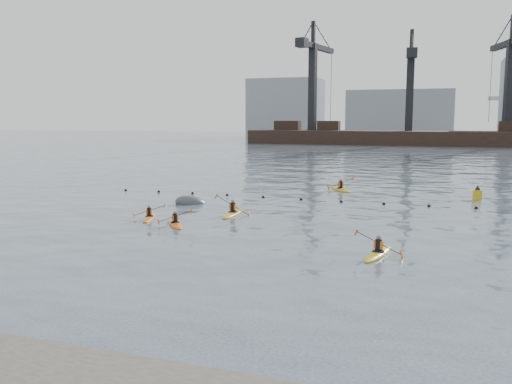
{
  "coord_description": "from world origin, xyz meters",
  "views": [
    {
      "loc": [
        7.82,
        -15.92,
        6.0
      ],
      "look_at": [
        0.16,
        6.08,
        2.8
      ],
      "focal_mm": 38.0,
      "sensor_mm": 36.0,
      "label": 1
    }
  ],
  "objects_px": {
    "kayaker_3": "(233,213)",
    "kayaker_5": "(341,189)",
    "kayaker_1": "(378,253)",
    "kayaker_2": "(149,217)",
    "nav_buoy": "(477,195)",
    "mooring_buoy": "(191,204)",
    "kayaker_0": "(175,224)"
  },
  "relations": [
    {
      "from": "kayaker_3",
      "to": "kayaker_5",
      "type": "distance_m",
      "value": 14.29
    },
    {
      "from": "kayaker_1",
      "to": "kayaker_3",
      "type": "relative_size",
      "value": 0.95
    },
    {
      "from": "kayaker_2",
      "to": "nav_buoy",
      "type": "height_order",
      "value": "nav_buoy"
    },
    {
      "from": "kayaker_5",
      "to": "mooring_buoy",
      "type": "xyz_separation_m",
      "value": [
        -8.68,
        -10.51,
        -0.11
      ]
    },
    {
      "from": "kayaker_5",
      "to": "kayaker_2",
      "type": "bearing_deg",
      "value": -153.24
    },
    {
      "from": "kayaker_1",
      "to": "kayaker_5",
      "type": "xyz_separation_m",
      "value": [
        -5.49,
        20.87,
        0.01
      ]
    },
    {
      "from": "kayaker_2",
      "to": "kayaker_3",
      "type": "distance_m",
      "value": 5.13
    },
    {
      "from": "kayaker_0",
      "to": "kayaker_5",
      "type": "xyz_separation_m",
      "value": [
        6.11,
        17.78,
        0.02
      ]
    },
    {
      "from": "kayaker_1",
      "to": "mooring_buoy",
      "type": "height_order",
      "value": "kayaker_1"
    },
    {
      "from": "kayaker_0",
      "to": "kayaker_3",
      "type": "relative_size",
      "value": 0.77
    },
    {
      "from": "kayaker_5",
      "to": "nav_buoy",
      "type": "distance_m",
      "value": 10.65
    },
    {
      "from": "kayaker_1",
      "to": "nav_buoy",
      "type": "distance_m",
      "value": 19.74
    },
    {
      "from": "kayaker_2",
      "to": "mooring_buoy",
      "type": "height_order",
      "value": "kayaker_2"
    },
    {
      "from": "kayaker_3",
      "to": "nav_buoy",
      "type": "height_order",
      "value": "kayaker_3"
    },
    {
      "from": "nav_buoy",
      "to": "mooring_buoy",
      "type": "bearing_deg",
      "value": -155.52
    },
    {
      "from": "kayaker_0",
      "to": "kayaker_5",
      "type": "distance_m",
      "value": 18.8
    },
    {
      "from": "mooring_buoy",
      "to": "kayaker_3",
      "type": "bearing_deg",
      "value": -35.32
    },
    {
      "from": "kayaker_3",
      "to": "mooring_buoy",
      "type": "xyz_separation_m",
      "value": [
        -4.43,
        3.14,
        -0.1
      ]
    },
    {
      "from": "kayaker_1",
      "to": "mooring_buoy",
      "type": "bearing_deg",
      "value": 154.93
    },
    {
      "from": "kayaker_2",
      "to": "mooring_buoy",
      "type": "relative_size",
      "value": 1.3
    },
    {
      "from": "kayaker_1",
      "to": "nav_buoy",
      "type": "xyz_separation_m",
      "value": [
        5.0,
        19.09,
        0.27
      ]
    },
    {
      "from": "kayaker_3",
      "to": "kayaker_5",
      "type": "xyz_separation_m",
      "value": [
        4.25,
        13.64,
        0.0
      ]
    },
    {
      "from": "kayaker_0",
      "to": "kayaker_1",
      "type": "bearing_deg",
      "value": -53.57
    },
    {
      "from": "kayaker_0",
      "to": "kayaker_1",
      "type": "relative_size",
      "value": 0.81
    },
    {
      "from": "kayaker_0",
      "to": "mooring_buoy",
      "type": "xyz_separation_m",
      "value": [
        -2.57,
        7.27,
        -0.09
      ]
    },
    {
      "from": "kayaker_0",
      "to": "kayaker_1",
      "type": "distance_m",
      "value": 12.01
    },
    {
      "from": "kayaker_5",
      "to": "kayaker_3",
      "type": "bearing_deg",
      "value": -143.41
    },
    {
      "from": "kayaker_0",
      "to": "mooring_buoy",
      "type": "height_order",
      "value": "kayaker_0"
    },
    {
      "from": "kayaker_3",
      "to": "kayaker_5",
      "type": "bearing_deg",
      "value": 69.51
    },
    {
      "from": "kayaker_0",
      "to": "nav_buoy",
      "type": "distance_m",
      "value": 23.07
    },
    {
      "from": "mooring_buoy",
      "to": "nav_buoy",
      "type": "height_order",
      "value": "nav_buoy"
    },
    {
      "from": "kayaker_0",
      "to": "kayaker_2",
      "type": "distance_m",
      "value": 2.67
    }
  ]
}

